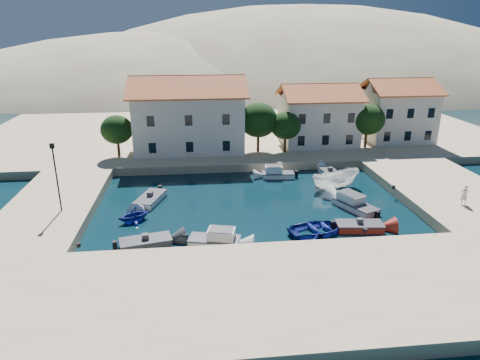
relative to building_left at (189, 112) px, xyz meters
name	(u,v)px	position (x,y,z in m)	size (l,w,h in m)	color
ground	(268,254)	(6.00, -28.00, -5.94)	(400.00, 400.00, 0.00)	black
quay_south	(285,293)	(6.00, -34.00, -5.44)	(52.00, 12.00, 1.00)	tan
quay_east	(446,191)	(26.50, -18.00, -5.44)	(11.00, 20.00, 1.00)	tan
quay_west	(52,207)	(-13.00, -18.00, -5.44)	(8.00, 20.00, 1.00)	tan
quay_north	(240,133)	(8.00, 10.00, -5.44)	(80.00, 36.00, 1.00)	tan
hills	(265,142)	(26.64, 95.62, -29.34)	(254.00, 176.00, 99.00)	tan
building_left	(189,112)	(0.00, 0.00, 0.00)	(14.70, 9.45, 9.70)	white
building_mid	(318,113)	(18.00, 1.00, -0.71)	(10.50, 8.40, 8.30)	white
building_right	(397,109)	(30.00, 2.00, -0.46)	(9.45, 8.40, 8.80)	white
trees	(270,123)	(10.51, -2.54, -1.10)	(37.30, 5.30, 6.45)	#382314
lamppost	(56,171)	(-11.50, -20.00, -1.18)	(0.35, 0.25, 6.22)	black
bollards	(293,218)	(8.80, -24.13, -4.79)	(29.36, 9.56, 0.30)	black
motorboat_grey_sw	(146,243)	(-3.55, -25.68, -5.64)	(4.35, 2.63, 1.25)	#36363B
cabin_cruiser_south	(214,240)	(1.93, -26.13, -5.46)	(4.39, 2.68, 1.60)	white
rowboat_south	(318,233)	(10.85, -24.94, -5.94)	(3.79, 5.30, 1.10)	navy
motorboat_red_se	(359,226)	(14.56, -24.71, -5.64)	(4.17, 2.21, 1.25)	maroon
cabin_cruiser_east	(355,204)	(15.80, -20.37, -5.46)	(3.68, 5.06, 1.60)	white
boat_east	(335,189)	(15.64, -14.78, -5.94)	(2.15, 5.72, 2.21)	white
motorboat_white_ne	(330,173)	(16.42, -10.47, -5.64)	(2.07, 3.78, 1.25)	white
rowboat_west	(134,221)	(-5.05, -20.81, -5.94)	(2.50, 2.89, 1.52)	navy
motorboat_white_west	(150,199)	(-3.99, -16.34, -5.64)	(3.21, 4.75, 1.25)	white
cabin_cruiser_north	(278,174)	(10.17, -10.42, -5.46)	(3.82, 1.84, 1.60)	white
pedestrian	(464,195)	(25.26, -22.60, -3.98)	(0.70, 0.46, 1.92)	silver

